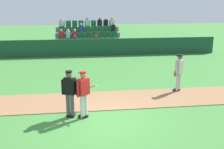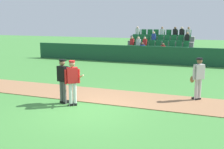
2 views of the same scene
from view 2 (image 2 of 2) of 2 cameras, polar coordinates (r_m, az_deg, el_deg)
name	(u,v)px [view 2 (image 2 of 2)]	position (r m, az deg, el deg)	size (l,w,h in m)	color
ground_plane	(87,111)	(10.09, -5.16, -7.51)	(80.00, 80.00, 0.00)	#42843A
infield_dirt_path	(107,96)	(11.84, -1.04, -4.54)	(28.00, 2.24, 0.03)	#9E704C
dugout_fence	(153,55)	(20.88, 8.62, 4.05)	(20.00, 0.16, 1.32)	#19472D
stadium_bleachers	(159,50)	(23.12, 9.78, 4.97)	(5.55, 3.80, 2.70)	slate
batter_red_jersey	(73,81)	(10.47, -8.24, -1.39)	(0.72, 0.69, 1.76)	silver
umpire_home_plate	(63,79)	(10.82, -10.20, -0.87)	(0.57, 0.38, 1.76)	#4C4C4C
runner_grey_jersey	(198,77)	(11.60, 17.56, -0.59)	(0.58, 0.49, 1.76)	#B2B2B2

